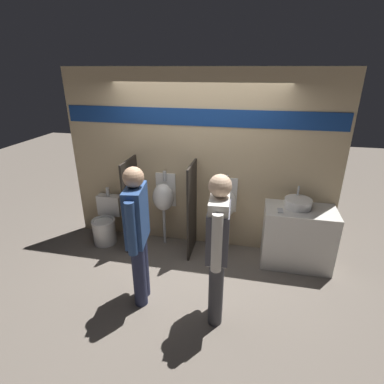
% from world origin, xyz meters
% --- Properties ---
extents(ground_plane, '(16.00, 16.00, 0.00)m').
position_xyz_m(ground_plane, '(0.00, 0.00, 0.00)').
color(ground_plane, '#70665B').
extents(display_wall, '(4.11, 0.07, 2.70)m').
position_xyz_m(display_wall, '(0.00, 0.60, 1.36)').
color(display_wall, tan).
rests_on(display_wall, ground_plane).
extents(sink_counter, '(0.97, 0.56, 0.88)m').
position_xyz_m(sink_counter, '(1.52, 0.29, 0.44)').
color(sink_counter, silver).
rests_on(sink_counter, ground_plane).
extents(sink_basin, '(0.37, 0.37, 0.27)m').
position_xyz_m(sink_basin, '(1.47, 0.35, 0.94)').
color(sink_basin, white).
rests_on(sink_basin, sink_counter).
extents(cell_phone, '(0.07, 0.14, 0.01)m').
position_xyz_m(cell_phone, '(1.23, 0.18, 0.88)').
color(cell_phone, '#B7B7BC').
rests_on(cell_phone, sink_counter).
extents(divider_near_counter, '(0.03, 0.58, 1.43)m').
position_xyz_m(divider_near_counter, '(-0.99, 0.28, 0.71)').
color(divider_near_counter, '#28231E').
rests_on(divider_near_counter, ground_plane).
extents(divider_mid, '(0.03, 0.58, 1.43)m').
position_xyz_m(divider_mid, '(-0.03, 0.28, 0.71)').
color(divider_mid, '#28231E').
rests_on(divider_mid, ground_plane).
extents(urinal_near_counter, '(0.34, 0.32, 1.21)m').
position_xyz_m(urinal_near_counter, '(-0.51, 0.42, 0.82)').
color(urinal_near_counter, silver).
rests_on(urinal_near_counter, ground_plane).
extents(urinal_far, '(0.34, 0.32, 1.21)m').
position_xyz_m(urinal_far, '(0.46, 0.42, 0.82)').
color(urinal_far, silver).
rests_on(urinal_far, ground_plane).
extents(toilet, '(0.39, 0.54, 0.88)m').
position_xyz_m(toilet, '(-1.47, 0.28, 0.31)').
color(toilet, white).
rests_on(toilet, ground_plane).
extents(person_in_vest, '(0.25, 0.61, 1.75)m').
position_xyz_m(person_in_vest, '(0.53, -0.99, 1.02)').
color(person_in_vest, '#3D3D42').
rests_on(person_in_vest, ground_plane).
extents(person_with_lanyard, '(0.26, 0.60, 1.73)m').
position_xyz_m(person_with_lanyard, '(-0.40, -0.89, 0.96)').
color(person_with_lanyard, '#282D4C').
rests_on(person_with_lanyard, ground_plane).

